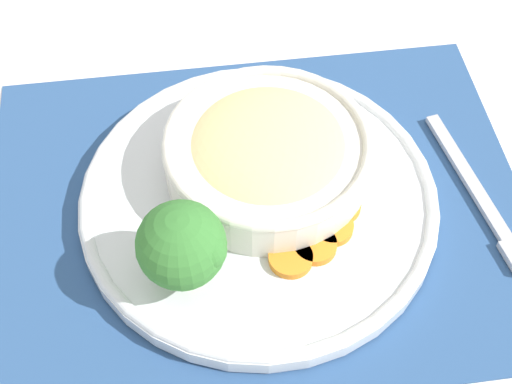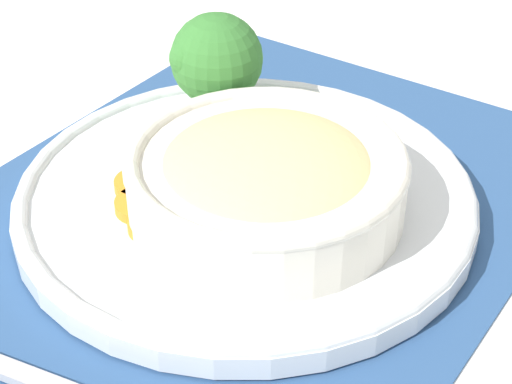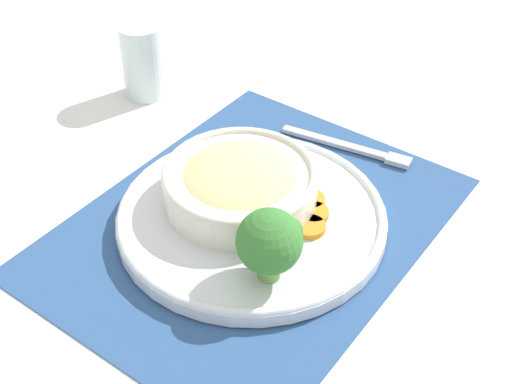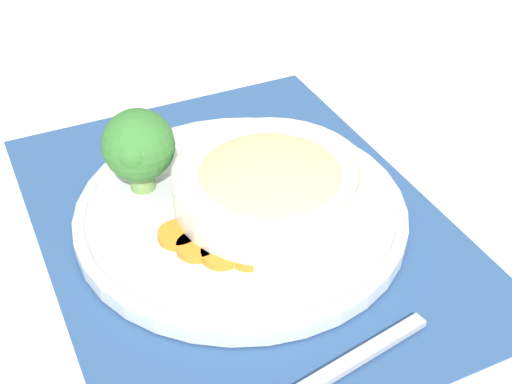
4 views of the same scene
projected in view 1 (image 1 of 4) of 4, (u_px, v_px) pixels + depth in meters
The scene contains 10 objects.
ground_plane at pixel (259, 208), 0.65m from camera, with size 4.00×4.00×0.00m, color white.
placemat at pixel (259, 207), 0.64m from camera, with size 0.51×0.41×0.00m.
plate at pixel (259, 198), 0.63m from camera, with size 0.32×0.32×0.02m.
bowl at pixel (268, 153), 0.62m from camera, with size 0.18×0.18×0.05m.
broccoli_floret at pixel (182, 246), 0.54m from camera, with size 0.07×0.07×0.09m.
carrot_slice_near at pixel (291, 258), 0.59m from camera, with size 0.04×0.04×0.01m.
carrot_slice_middle at pixel (315, 245), 0.59m from camera, with size 0.04×0.04×0.01m.
carrot_slice_far at pixel (332, 227), 0.61m from camera, with size 0.04×0.04×0.01m.
carrot_slice_extra at pixel (340, 205), 0.62m from camera, with size 0.04×0.04×0.01m.
fork at pixel (485, 205), 0.64m from camera, with size 0.06×0.18×0.01m.
Camera 1 is at (0.02, 0.37, 0.53)m, focal length 50.00 mm.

